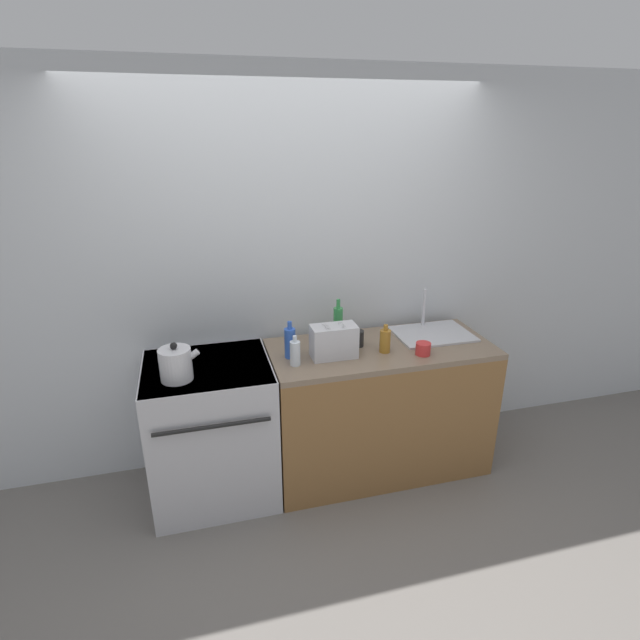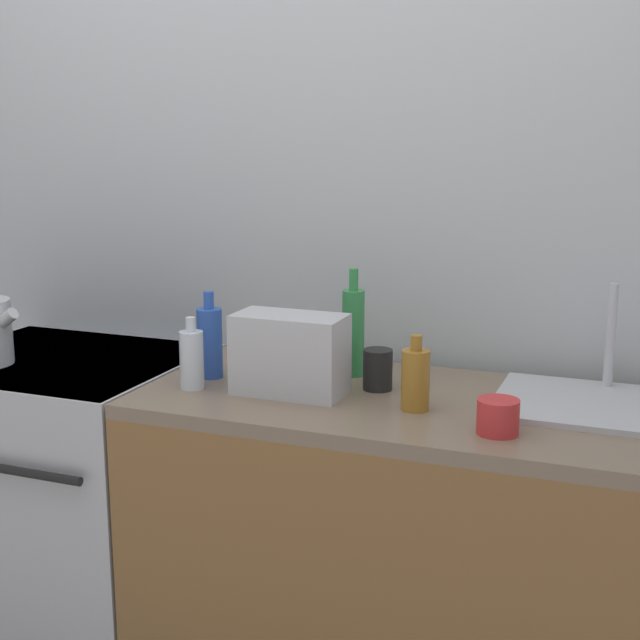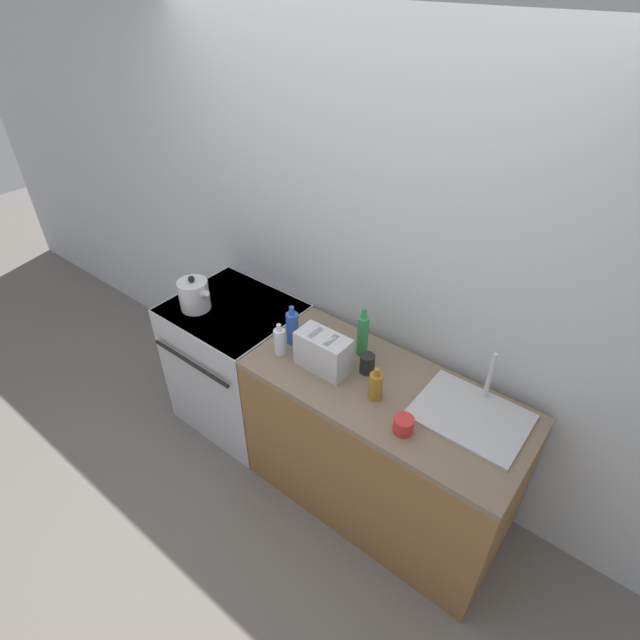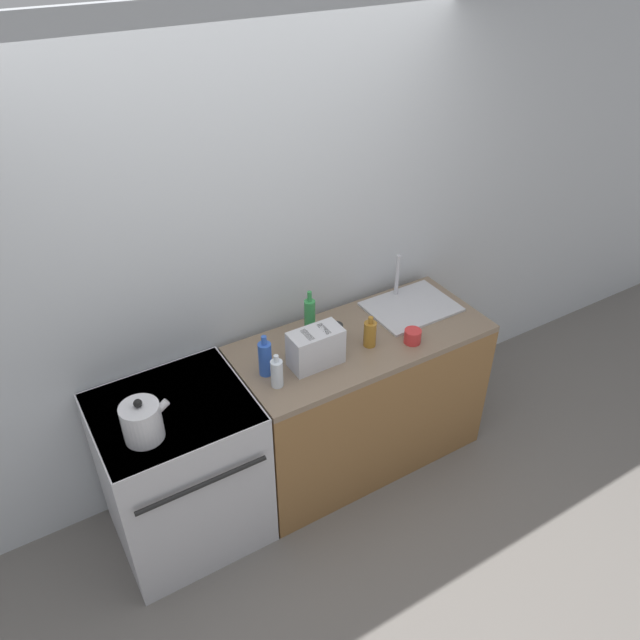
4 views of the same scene
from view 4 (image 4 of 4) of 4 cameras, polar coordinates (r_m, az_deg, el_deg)
The scene contains 13 objects.
ground_plane at distance 3.71m, azimuth -0.66°, elevation -18.02°, with size 12.00×12.00×0.00m, color slate.
wall_back at distance 3.32m, azimuth -7.11°, elevation 4.65°, with size 8.00×0.05×2.60m.
stove at distance 3.41m, azimuth -12.51°, elevation -13.22°, with size 0.75×0.70×0.91m.
counter_block at distance 3.74m, azimuth 3.64°, elevation -7.12°, with size 1.45×0.64×0.91m.
kettle at distance 2.91m, azimuth -15.94°, elevation -8.93°, with size 0.23×0.18×0.22m.
toaster at distance 3.20m, azimuth -0.40°, elevation -2.54°, with size 0.28×0.14×0.20m.
sink_tray at distance 3.72m, azimuth 8.26°, elevation 1.35°, with size 0.51×0.38×0.28m.
bottle_clear at distance 3.09m, azimuth -3.97°, elevation -4.86°, with size 0.06×0.06×0.19m.
bottle_green at distance 3.38m, azimuth -0.94°, elevation 0.15°, with size 0.06×0.06×0.29m.
bottle_amber at distance 3.35m, azimuth 4.59°, elevation -1.24°, with size 0.07×0.07×0.18m.
bottle_blue at distance 3.15m, azimuth -5.04°, elevation -3.50°, with size 0.07×0.07×0.23m.
cup_red at distance 3.42m, azimuth 8.46°, elevation -1.48°, with size 0.09×0.09×0.08m.
cup_black at distance 3.39m, azimuth 1.46°, elevation -1.16°, with size 0.08×0.08×0.11m.
Camera 4 is at (-1.12, -1.93, 2.96)m, focal length 35.00 mm.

